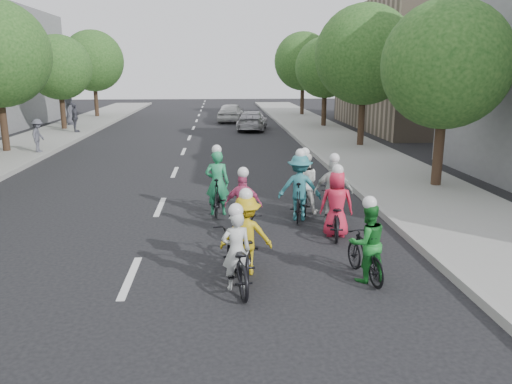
{
  "coord_description": "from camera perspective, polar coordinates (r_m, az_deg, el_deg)",
  "views": [
    {
      "loc": [
        1.72,
        -8.9,
        3.81
      ],
      "look_at": [
        2.57,
        2.52,
        1.0
      ],
      "focal_mm": 35.0,
      "sensor_mm": 36.0,
      "label": 1
    }
  ],
  "objects": [
    {
      "name": "cyclist_6",
      "position": [
        13.66,
        5.46,
        0.28
      ],
      "size": [
        0.87,
        1.79,
        1.8
      ],
      "rotation": [
        0.0,
        0.0,
        3.03
      ],
      "color": "black",
      "rests_on": "ground"
    },
    {
      "name": "tree_r_1",
      "position": [
        25.52,
        12.3,
        15.06
      ],
      "size": [
        4.8,
        4.8,
        6.93
      ],
      "color": "black",
      "rests_on": "ground"
    },
    {
      "name": "tree_l_4",
      "position": [
        34.37,
        -21.61,
        13.1
      ],
      "size": [
        4.0,
        4.0,
        5.97
      ],
      "color": "black",
      "rests_on": "ground"
    },
    {
      "name": "cyclist_3",
      "position": [
        11.66,
        -1.47,
        -2.16
      ],
      "size": [
        0.94,
        1.64,
        1.66
      ],
      "rotation": [
        0.0,
        0.0,
        2.98
      ],
      "color": "black",
      "rests_on": "ground"
    },
    {
      "name": "cyclist_0",
      "position": [
        8.97,
        -2.28,
        -7.55
      ],
      "size": [
        0.94,
        1.99,
        1.58
      ],
      "rotation": [
        0.0,
        0.0,
        3.29
      ],
      "color": "black",
      "rests_on": "ground"
    },
    {
      "name": "follow_car_lead",
      "position": [
        32.72,
        -0.42,
        8.18
      ],
      "size": [
        2.4,
        4.52,
        1.25
      ],
      "primitive_type": "imported",
      "rotation": [
        0.0,
        0.0,
        2.98
      ],
      "color": "#A9A9AD",
      "rests_on": "ground"
    },
    {
      "name": "tree_r_3",
      "position": [
        43.1,
        5.39,
        14.65
      ],
      "size": [
        4.8,
        4.8,
        6.93
      ],
      "color": "black",
      "rests_on": "ground"
    },
    {
      "name": "cyclist_2",
      "position": [
        9.57,
        -1.16,
        -5.7
      ],
      "size": [
        1.01,
        1.93,
        1.69
      ],
      "rotation": [
        0.0,
        0.0,
        3.1
      ],
      "color": "black",
      "rests_on": "ground"
    },
    {
      "name": "curb_left",
      "position": [
        20.78,
        -26.14,
        2.04
      ],
      "size": [
        0.18,
        80.0,
        0.18
      ],
      "primitive_type": "cube",
      "color": "#999993",
      "rests_on": "ground"
    },
    {
      "name": "bldg_se",
      "position": [
        35.87,
        19.77,
        13.29
      ],
      "size": [
        10.0,
        14.0,
        8.0
      ],
      "primitive_type": "cube",
      "color": "gray",
      "rests_on": "ground"
    },
    {
      "name": "tree_l_5",
      "position": [
        43.07,
        -18.11,
        14.05
      ],
      "size": [
        4.8,
        4.8,
        6.93
      ],
      "color": "black",
      "rests_on": "ground"
    },
    {
      "name": "follow_car_trail",
      "position": [
        38.08,
        -2.88,
        9.09
      ],
      "size": [
        2.31,
        4.39,
        1.42
      ],
      "primitive_type": "imported",
      "rotation": [
        0.0,
        0.0,
        2.98
      ],
      "color": "silver",
      "rests_on": "ground"
    },
    {
      "name": "tree_r_0",
      "position": [
        17.04,
        20.89,
        13.42
      ],
      "size": [
        4.0,
        4.0,
        5.97
      ],
      "color": "black",
      "rests_on": "ground"
    },
    {
      "name": "ground",
      "position": [
        9.84,
        -14.18,
        -9.45
      ],
      "size": [
        120.0,
        120.0,
        0.0
      ],
      "primitive_type": "plane",
      "color": "black",
      "rests_on": "ground"
    },
    {
      "name": "cyclist_5",
      "position": [
        13.49,
        -4.43,
        0.22
      ],
      "size": [
        0.66,
        1.74,
        1.9
      ],
      "rotation": [
        0.0,
        0.0,
        3.08
      ],
      "color": "black",
      "rests_on": "ground"
    },
    {
      "name": "cyclist_8",
      "position": [
        12.76,
        8.74,
        -0.84
      ],
      "size": [
        1.03,
        1.76,
        1.82
      ],
      "rotation": [
        0.0,
        0.0,
        2.97
      ],
      "color": "black",
      "rests_on": "ground"
    },
    {
      "name": "cyclist_4",
      "position": [
        11.85,
        9.08,
        -2.12
      ],
      "size": [
        0.97,
        1.95,
        1.72
      ],
      "rotation": [
        0.0,
        0.0,
        2.96
      ],
      "color": "black",
      "rests_on": "ground"
    },
    {
      "name": "tree_r_2",
      "position": [
        34.24,
        7.93,
        13.9
      ],
      "size": [
        4.0,
        4.0,
        5.97
      ],
      "color": "black",
      "rests_on": "ground"
    },
    {
      "name": "spectator_2",
      "position": [
        36.93,
        -20.54,
        8.68
      ],
      "size": [
        0.61,
        0.93,
        1.88
      ],
      "primitive_type": "imported",
      "rotation": [
        0.0,
        0.0,
        1.56
      ],
      "color": "#4A4A57",
      "rests_on": "sidewalk_left"
    },
    {
      "name": "cyclist_1",
      "position": [
        9.47,
        12.49,
        -6.32
      ],
      "size": [
        0.8,
        1.56,
        1.62
      ],
      "rotation": [
        0.0,
        0.0,
        3.31
      ],
      "color": "black",
      "rests_on": "ground"
    },
    {
      "name": "spectator_0",
      "position": [
        24.96,
        -23.65,
        5.94
      ],
      "size": [
        0.59,
        0.99,
        1.51
      ],
      "primitive_type": "imported",
      "rotation": [
        0.0,
        0.0,
        1.54
      ],
      "color": "#50515D",
      "rests_on": "sidewalk_left"
    },
    {
      "name": "sidewalk_right",
      "position": [
        20.27,
        13.9,
        2.75
      ],
      "size": [
        4.0,
        80.0,
        0.15
      ],
      "primitive_type": "cube",
      "color": "gray",
      "rests_on": "ground"
    },
    {
      "name": "spectator_1",
      "position": [
        32.25,
        -19.98,
        7.98
      ],
      "size": [
        0.75,
        1.09,
        1.72
      ],
      "primitive_type": "imported",
      "rotation": [
        0.0,
        0.0,
        1.93
      ],
      "color": "#4A4A56",
      "rests_on": "sidewalk_left"
    },
    {
      "name": "cyclist_7",
      "position": [
        12.98,
        4.97,
        -0.01
      ],
      "size": [
        1.21,
        1.79,
        1.87
      ],
      "rotation": [
        0.0,
        0.0,
        2.95
      ],
      "color": "black",
      "rests_on": "ground"
    },
    {
      "name": "curb_right",
      "position": [
        19.75,
        8.51,
        2.76
      ],
      "size": [
        0.18,
        80.0,
        0.18
      ],
      "primitive_type": "cube",
      "color": "#999993",
      "rests_on": "ground"
    }
  ]
}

